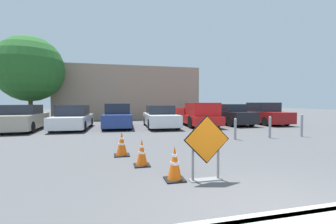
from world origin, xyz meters
The scene contains 18 objects.
ground_plane centered at (0.00, 10.00, 0.00)m, with size 96.00×96.00×0.00m, color #4C4C4F.
curb_lip centered at (0.00, 0.00, 0.07)m, with size 24.86×0.20×0.14m.
road_closed_sign centered at (-0.53, 1.79, 0.74)m, with size 1.00×0.20×1.37m.
traffic_cone_nearest centered at (-1.17, 1.99, 0.35)m, with size 0.41×0.41×0.72m.
traffic_cone_second centered at (-1.70, 3.22, 0.34)m, with size 0.40×0.40×0.69m.
traffic_cone_third centered at (-2.16, 4.48, 0.36)m, with size 0.47×0.47×0.73m.
parked_car_nearest centered at (-7.53, 12.20, 0.70)m, with size 2.00×4.52×1.50m.
parked_car_second centered at (-4.81, 12.33, 0.67)m, with size 2.07×4.59×1.48m.
parked_car_third centered at (-2.09, 12.44, 0.71)m, with size 1.97×4.28×1.56m.
parked_car_fourth centered at (0.62, 12.00, 0.67)m, with size 2.07×4.69×1.44m.
pickup_truck centered at (3.32, 12.12, 0.74)m, with size 2.18×5.61×1.62m.
parked_car_fifth centered at (6.05, 12.44, 0.71)m, with size 1.85×4.34×1.52m.
parked_car_sixth centered at (8.77, 12.36, 0.74)m, with size 2.03×4.69×1.63m.
bollard_nearest centered at (2.82, 6.35, 0.50)m, with size 0.12×0.12×0.95m.
bollard_second centered at (4.60, 6.35, 0.53)m, with size 0.12×0.12×1.00m.
bollard_third centered at (6.37, 6.35, 0.57)m, with size 0.12×0.12×1.08m.
building_facade_backdrop centered at (-0.80, 21.32, 2.57)m, with size 13.71×5.00×5.13m.
street_tree_behind_lot centered at (-8.83, 17.65, 4.31)m, with size 5.20×5.20×6.92m.
Camera 1 is at (-2.42, -2.50, 1.63)m, focal length 24.00 mm.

